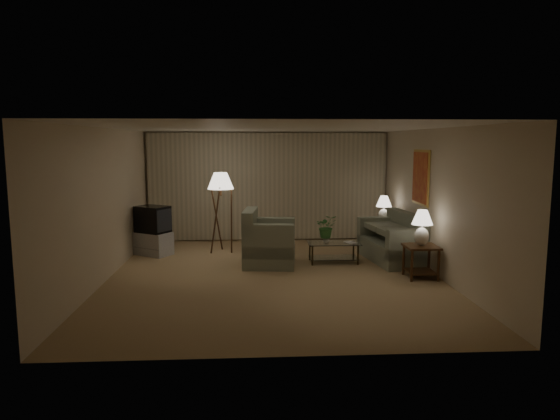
% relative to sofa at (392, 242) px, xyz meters
% --- Properties ---
extents(ground, '(7.00, 7.00, 0.00)m').
position_rel_sofa_xyz_m(ground, '(-2.50, -1.06, -0.39)').
color(ground, tan).
rests_on(ground, ground).
extents(room_shell, '(6.04, 7.02, 2.72)m').
position_rel_sofa_xyz_m(room_shell, '(-2.48, 0.45, 1.35)').
color(room_shell, beige).
rests_on(room_shell, ground).
extents(sofa, '(2.01, 1.36, 0.79)m').
position_rel_sofa_xyz_m(sofa, '(0.00, 0.00, 0.00)').
color(sofa, gray).
rests_on(sofa, ground).
extents(armchair, '(1.25, 1.21, 0.88)m').
position_rel_sofa_xyz_m(armchair, '(-2.55, -0.23, 0.05)').
color(armchair, gray).
rests_on(armchair, ground).
extents(side_table_near, '(0.58, 0.58, 0.60)m').
position_rel_sofa_xyz_m(side_table_near, '(0.15, -1.35, 0.02)').
color(side_table_near, '#341E0E').
rests_on(side_table_near, ground).
extents(side_table_far, '(0.48, 0.40, 0.60)m').
position_rel_sofa_xyz_m(side_table_far, '(0.15, 1.25, 0.00)').
color(side_table_far, '#341E0E').
rests_on(side_table_far, ground).
extents(table_lamp_near, '(0.38, 0.38, 0.65)m').
position_rel_sofa_xyz_m(table_lamp_near, '(0.15, -1.35, 0.59)').
color(table_lamp_near, white).
rests_on(table_lamp_near, side_table_near).
extents(table_lamp_far, '(0.36, 0.36, 0.62)m').
position_rel_sofa_xyz_m(table_lamp_far, '(0.15, 1.25, 0.57)').
color(table_lamp_far, white).
rests_on(table_lamp_far, side_table_far).
extents(coffee_table, '(1.06, 0.58, 0.41)m').
position_rel_sofa_xyz_m(coffee_table, '(-1.24, -0.10, -0.12)').
color(coffee_table, silver).
rests_on(coffee_table, ground).
extents(tv_cabinet, '(1.20, 1.18, 0.50)m').
position_rel_sofa_xyz_m(tv_cabinet, '(-5.05, 0.83, -0.14)').
color(tv_cabinet, '#B5B5B8').
rests_on(tv_cabinet, ground).
extents(crt_tv, '(1.11, 1.09, 0.57)m').
position_rel_sofa_xyz_m(crt_tv, '(-5.05, 0.83, 0.39)').
color(crt_tv, black).
rests_on(crt_tv, tv_cabinet).
extents(floor_lamp, '(0.58, 0.58, 1.78)m').
position_rel_sofa_xyz_m(floor_lamp, '(-3.58, 1.02, 0.54)').
color(floor_lamp, '#341E0E').
rests_on(floor_lamp, ground).
extents(ottoman, '(0.61, 0.61, 0.38)m').
position_rel_sofa_xyz_m(ottoman, '(-2.43, 1.49, -0.20)').
color(ottoman, '#955C32').
rests_on(ottoman, ground).
extents(vase, '(0.14, 0.14, 0.14)m').
position_rel_sofa_xyz_m(vase, '(-1.39, -0.10, 0.09)').
color(vase, silver).
rests_on(vase, coffee_table).
extents(flowers, '(0.43, 0.37, 0.47)m').
position_rel_sofa_xyz_m(flowers, '(-1.39, -0.10, 0.40)').
color(flowers, '#3B7D37').
rests_on(flowers, vase).
extents(book, '(0.26, 0.30, 0.02)m').
position_rel_sofa_xyz_m(book, '(-0.99, -0.20, 0.03)').
color(book, olive).
rests_on(book, coffee_table).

